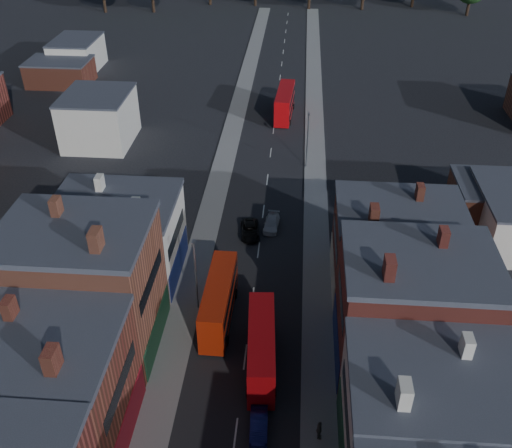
% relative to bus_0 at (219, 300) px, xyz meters
% --- Properties ---
extents(pavement_west, '(3.00, 200.00, 0.12)m').
position_rel_bus_0_xyz_m(pavement_west, '(-3.60, 21.33, -2.30)').
color(pavement_west, gray).
rests_on(pavement_west, ground).
extents(pavement_east, '(3.00, 200.00, 0.12)m').
position_rel_bus_0_xyz_m(pavement_east, '(9.40, 21.33, -2.30)').
color(pavement_east, gray).
rests_on(pavement_east, ground).
extents(lamp_post_2, '(0.25, 0.70, 8.12)m').
position_rel_bus_0_xyz_m(lamp_post_2, '(-2.30, 1.33, 2.34)').
color(lamp_post_2, slate).
rests_on(lamp_post_2, ground).
extents(lamp_post_3, '(0.25, 0.70, 8.12)m').
position_rel_bus_0_xyz_m(lamp_post_3, '(8.10, 31.33, 2.34)').
color(lamp_post_3, slate).
rests_on(lamp_post_3, ground).
extents(bus_0, '(2.70, 10.17, 4.38)m').
position_rel_bus_0_xyz_m(bus_0, '(0.00, 0.00, 0.00)').
color(bus_0, '#B9230A').
rests_on(bus_0, ground).
extents(bus_1, '(2.98, 9.97, 4.25)m').
position_rel_bus_0_xyz_m(bus_1, '(4.40, -5.63, -0.07)').
color(bus_1, '#A3090D').
rests_on(bus_1, ground).
extents(bus_2, '(3.14, 10.70, 4.57)m').
position_rel_bus_0_xyz_m(bus_2, '(4.40, 48.61, 0.10)').
color(bus_2, '#AD070B').
rests_on(bus_2, ground).
extents(car_1, '(1.54, 3.97, 1.29)m').
position_rel_bus_0_xyz_m(car_1, '(4.67, -11.92, -1.72)').
color(car_1, '#131653').
rests_on(car_1, ground).
extents(car_2, '(2.66, 4.78, 1.27)m').
position_rel_bus_0_xyz_m(car_2, '(1.70, 14.27, -1.73)').
color(car_2, black).
rests_on(car_2, ground).
extents(car_3, '(2.01, 4.24, 1.19)m').
position_rel_bus_0_xyz_m(car_3, '(4.10, 15.92, -1.76)').
color(car_3, silver).
rests_on(car_3, ground).
extents(ped_3, '(0.57, 1.10, 1.81)m').
position_rel_bus_0_xyz_m(ped_3, '(9.31, -12.53, -1.34)').
color(ped_3, '#514D45').
rests_on(ped_3, pavement_east).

